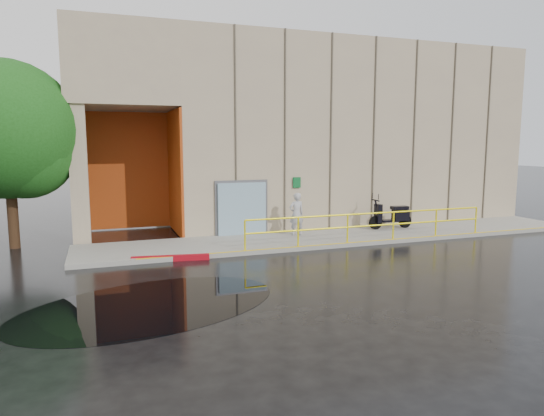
{
  "coord_description": "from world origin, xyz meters",
  "views": [
    {
      "loc": [
        -4.94,
        -11.91,
        3.68
      ],
      "look_at": [
        0.39,
        3.0,
        1.54
      ],
      "focal_mm": 32.0,
      "sensor_mm": 36.0,
      "label": 1
    }
  ],
  "objects_px": {
    "scooter": "(391,208)",
    "tree_near": "(11,135)",
    "red_curb": "(171,258)",
    "person": "(296,214)"
  },
  "relations": [
    {
      "from": "scooter",
      "to": "tree_near",
      "type": "height_order",
      "value": "tree_near"
    },
    {
      "from": "scooter",
      "to": "tree_near",
      "type": "distance_m",
      "value": 14.46
    },
    {
      "from": "red_curb",
      "to": "tree_near",
      "type": "xyz_separation_m",
      "value": [
        -4.75,
        3.72,
        3.84
      ]
    },
    {
      "from": "scooter",
      "to": "red_curb",
      "type": "height_order",
      "value": "scooter"
    },
    {
      "from": "tree_near",
      "to": "person",
      "type": "bearing_deg",
      "value": -10.41
    },
    {
      "from": "person",
      "to": "scooter",
      "type": "distance_m",
      "value": 4.25
    },
    {
      "from": "scooter",
      "to": "tree_near",
      "type": "relative_size",
      "value": 0.3
    },
    {
      "from": "person",
      "to": "tree_near",
      "type": "bearing_deg",
      "value": -13.49
    },
    {
      "from": "red_curb",
      "to": "tree_near",
      "type": "bearing_deg",
      "value": 141.96
    },
    {
      "from": "person",
      "to": "tree_near",
      "type": "xyz_separation_m",
      "value": [
        -9.8,
        1.8,
        2.96
      ]
    }
  ]
}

